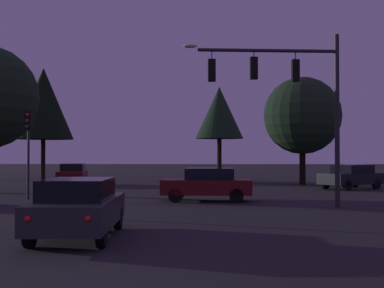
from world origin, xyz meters
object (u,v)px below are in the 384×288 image
(traffic_light_corner_left, at_px, (28,137))
(tree_left_far, at_px, (219,113))
(car_nearside_lane, at_px, (79,207))
(car_crossing_right, at_px, (207,184))
(tree_right_cluster, at_px, (302,116))
(car_far_lane, at_px, (73,174))
(car_parked_lot, at_px, (351,176))
(traffic_signal_mast_arm, at_px, (289,87))
(tree_center_horizon, at_px, (43,104))

(traffic_light_corner_left, relative_size, tree_left_far, 0.53)
(car_nearside_lane, distance_m, car_crossing_right, 10.67)
(car_crossing_right, bearing_deg, tree_right_cluster, 61.14)
(car_crossing_right, xyz_separation_m, car_far_lane, (-9.27, 11.74, -0.00))
(car_nearside_lane, bearing_deg, tree_left_far, 80.99)
(traffic_light_corner_left, bearing_deg, tree_left_far, 62.66)
(car_parked_lot, bearing_deg, car_far_lane, 168.73)
(car_nearside_lane, bearing_deg, tree_right_cluster, 65.43)
(car_nearside_lane, bearing_deg, car_far_lane, 104.96)
(traffic_signal_mast_arm, relative_size, car_parked_lot, 1.60)
(traffic_signal_mast_arm, height_order, tree_left_far, tree_left_far)
(traffic_light_corner_left, bearing_deg, tree_center_horizon, 105.91)
(traffic_signal_mast_arm, height_order, tree_center_horizon, tree_center_horizon)
(traffic_light_corner_left, xyz_separation_m, tree_center_horizon, (-5.67, 19.89, 3.67))
(tree_left_far, xyz_separation_m, tree_center_horizon, (-15.52, 0.84, 0.92))
(car_parked_lot, bearing_deg, traffic_light_corner_left, -157.24)
(car_nearside_lane, xyz_separation_m, car_crossing_right, (3.44, 10.11, -0.00))
(car_crossing_right, relative_size, tree_left_far, 0.53)
(car_far_lane, height_order, car_parked_lot, same)
(car_crossing_right, bearing_deg, car_nearside_lane, -108.78)
(car_crossing_right, xyz_separation_m, tree_right_cluster, (6.97, 12.64, 4.13))
(traffic_light_corner_left, distance_m, car_crossing_right, 8.85)
(car_nearside_lane, relative_size, car_crossing_right, 1.04)
(car_parked_lot, distance_m, tree_left_far, 14.85)
(car_nearside_lane, height_order, tree_right_cluster, tree_right_cluster)
(car_parked_lot, distance_m, tree_right_cluster, 6.49)
(car_far_lane, bearing_deg, car_crossing_right, -51.69)
(tree_right_cluster, bearing_deg, traffic_light_corner_left, -142.42)
(traffic_light_corner_left, height_order, car_nearside_lane, traffic_light_corner_left)
(car_nearside_lane, bearing_deg, tree_center_horizon, 109.36)
(car_crossing_right, distance_m, car_far_lane, 14.96)
(car_crossing_right, distance_m, tree_left_far, 20.40)
(tree_left_far, xyz_separation_m, tree_right_cluster, (5.66, -7.11, -0.81))
(tree_center_horizon, bearing_deg, tree_right_cluster, -20.57)
(tree_right_cluster, bearing_deg, traffic_signal_mast_arm, -103.45)
(tree_left_far, bearing_deg, tree_center_horizon, 176.91)
(traffic_light_corner_left, distance_m, tree_center_horizon, 21.01)
(car_parked_lot, xyz_separation_m, tree_center_horizon, (-23.27, 12.51, 5.86))
(tree_center_horizon, relative_size, tree_right_cluster, 1.28)
(traffic_signal_mast_arm, height_order, car_nearside_lane, traffic_signal_mast_arm)
(car_parked_lot, relative_size, tree_left_far, 0.55)
(car_crossing_right, bearing_deg, tree_left_far, 86.23)
(tree_center_horizon, bearing_deg, car_parked_lot, -28.25)
(traffic_signal_mast_arm, height_order, car_crossing_right, traffic_signal_mast_arm)
(traffic_signal_mast_arm, xyz_separation_m, car_far_lane, (-12.56, 14.47, -4.08))
(car_crossing_right, relative_size, tree_center_horizon, 0.43)
(tree_left_far, bearing_deg, traffic_signal_mast_arm, -84.95)
(traffic_signal_mast_arm, relative_size, car_crossing_right, 1.67)
(traffic_signal_mast_arm, xyz_separation_m, traffic_light_corner_left, (-11.84, 3.43, -1.89))
(tree_right_cluster, bearing_deg, tree_center_horizon, 159.43)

